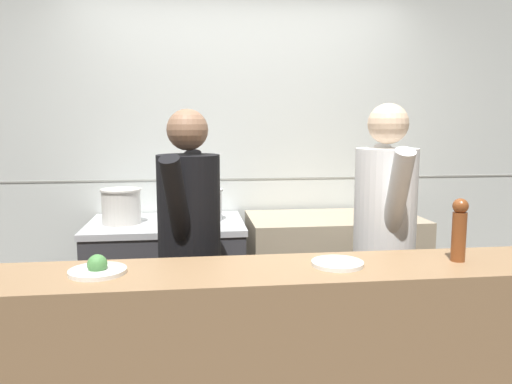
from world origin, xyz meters
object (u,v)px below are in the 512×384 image
object	(u,v)px
mixing_bowl_steel	(369,208)
plated_dish_main	(97,269)
stock_pot	(121,205)
sauce_pot	(200,204)
oven_range	(168,287)
chef_head_cook	(190,246)
pepper_mill	(459,228)
chef_sous	(384,238)
plated_dish_appetiser	(337,263)

from	to	relation	value
mixing_bowl_steel	plated_dish_main	xyz separation A→B (m)	(-1.65, -1.38, 0.02)
stock_pot	sauce_pot	distance (m)	0.52
stock_pot	mixing_bowl_steel	xyz separation A→B (m)	(1.73, 0.09, -0.07)
oven_range	sauce_pot	world-z (taller)	sauce_pot
oven_range	chef_head_cook	distance (m)	0.85
mixing_bowl_steel	chef_head_cook	bearing A→B (deg)	-148.83
oven_range	pepper_mill	distance (m)	1.99
stock_pot	sauce_pot	world-z (taller)	stock_pot
oven_range	mixing_bowl_steel	bearing A→B (deg)	3.00
mixing_bowl_steel	chef_sous	bearing A→B (deg)	-104.41
stock_pot	plated_dish_appetiser	xyz separation A→B (m)	(1.08, -1.30, -0.06)
pepper_mill	chef_head_cook	world-z (taller)	chef_head_cook
chef_sous	oven_range	bearing A→B (deg)	155.75
plated_dish_main	chef_head_cook	xyz separation A→B (m)	(0.37, 0.61, -0.06)
oven_range	stock_pot	size ratio (longest dim) A/B	3.89
chef_head_cook	chef_sous	xyz separation A→B (m)	(1.08, -0.03, 0.02)
sauce_pot	chef_sous	world-z (taller)	chef_sous
sauce_pot	plated_dish_appetiser	world-z (taller)	sauce_pot
oven_range	plated_dish_appetiser	bearing A→B (deg)	-58.91
chef_sous	plated_dish_main	bearing A→B (deg)	-151.97
oven_range	stock_pot	world-z (taller)	stock_pot
plated_dish_main	plated_dish_appetiser	distance (m)	1.00
stock_pot	plated_dish_main	xyz separation A→B (m)	(0.08, -1.29, -0.05)
stock_pot	chef_head_cook	distance (m)	0.82
stock_pot	sauce_pot	xyz separation A→B (m)	(0.52, 0.04, -0.01)
oven_range	plated_dish_appetiser	world-z (taller)	plated_dish_appetiser
sauce_pot	mixing_bowl_steel	xyz separation A→B (m)	(1.21, 0.06, -0.07)
oven_range	plated_dish_appetiser	distance (m)	1.62
oven_range	pepper_mill	xyz separation A→B (m)	(1.34, -1.31, 0.65)
pepper_mill	plated_dish_appetiser	bearing A→B (deg)	-179.74
plated_dish_main	pepper_mill	distance (m)	1.56
plated_dish_main	pepper_mill	bearing A→B (deg)	-0.31
plated_dish_appetiser	chef_sous	distance (m)	0.74
stock_pot	plated_dish_main	size ratio (longest dim) A/B	1.14
plated_dish_main	chef_sous	distance (m)	1.56
sauce_pot	oven_range	bearing A→B (deg)	-175.42
mixing_bowl_steel	plated_dish_main	distance (m)	2.15
plated_dish_appetiser	stock_pot	bearing A→B (deg)	129.76
plated_dish_appetiser	pepper_mill	distance (m)	0.57
oven_range	chef_head_cook	world-z (taller)	chef_head_cook
pepper_mill	chef_sous	size ratio (longest dim) A/B	0.17
plated_dish_main	chef_head_cook	distance (m)	0.71
mixing_bowl_steel	plated_dish_appetiser	xyz separation A→B (m)	(-0.65, -1.39, 0.01)
pepper_mill	chef_sous	xyz separation A→B (m)	(-0.11, 0.59, -0.17)
sauce_pot	plated_dish_appetiser	distance (m)	1.45
chef_sous	stock_pot	bearing A→B (deg)	161.26
sauce_pot	mixing_bowl_steel	world-z (taller)	sauce_pot
chef_head_cook	chef_sous	world-z (taller)	chef_sous
chef_sous	pepper_mill	bearing A→B (deg)	-73.57
plated_dish_main	pepper_mill	size ratio (longest dim) A/B	0.82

